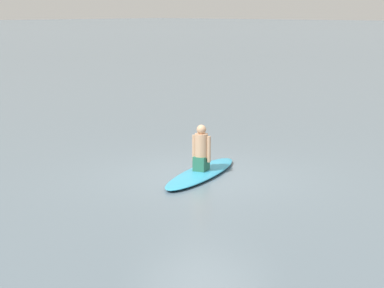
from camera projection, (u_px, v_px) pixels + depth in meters
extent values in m
plane|color=slate|center=(202.00, 176.00, 13.84)|extent=(400.00, 400.00, 0.00)
ellipsoid|color=#339EC6|center=(201.00, 173.00, 13.85)|extent=(1.59, 3.13, 0.12)
cube|color=#26664C|center=(201.00, 163.00, 13.81)|extent=(0.34, 0.38, 0.30)
cylinder|color=tan|center=(201.00, 145.00, 13.73)|extent=(0.35, 0.35, 0.50)
sphere|color=tan|center=(201.00, 129.00, 13.67)|extent=(0.20, 0.20, 0.20)
cylinder|color=tan|center=(194.00, 148.00, 13.82)|extent=(0.10, 0.10, 0.55)
cylinder|color=tan|center=(209.00, 149.00, 13.68)|extent=(0.10, 0.10, 0.55)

